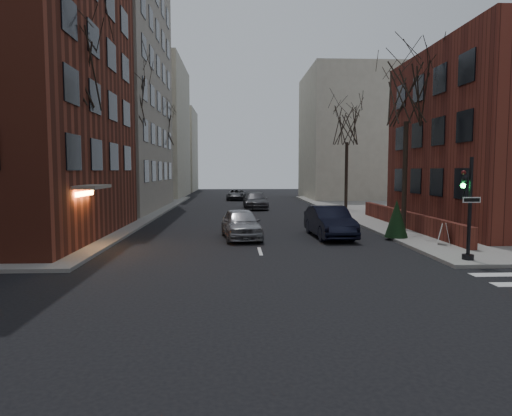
{
  "coord_description": "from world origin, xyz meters",
  "views": [
    {
      "loc": [
        -1.12,
        -8.23,
        3.64
      ],
      "look_at": [
        -0.2,
        11.5,
        2.0
      ],
      "focal_mm": 32.0,
      "sensor_mm": 36.0,
      "label": 1
    }
  ],
  "objects_px": {
    "traffic_signal": "(468,215)",
    "sandwich_board": "(444,234)",
    "tree_right_b": "(347,125)",
    "streetlamp_far": "(170,165)",
    "tree_right_a": "(407,94)",
    "parked_sedan": "(330,222)",
    "car_lane_gray": "(255,201)",
    "tree_left_c": "(161,128)",
    "evergreen_shrub": "(396,218)",
    "car_lane_far": "(236,195)",
    "streetlamp_near": "(126,161)",
    "tree_left_b": "(129,98)",
    "tree_left_a": "(71,67)",
    "car_lane_silver": "(241,224)"
  },
  "relations": [
    {
      "from": "tree_left_a",
      "to": "streetlamp_far",
      "type": "bearing_deg",
      "value": 88.77
    },
    {
      "from": "tree_left_c",
      "to": "streetlamp_far",
      "type": "distance_m",
      "value": 4.33
    },
    {
      "from": "traffic_signal",
      "to": "car_lane_silver",
      "type": "bearing_deg",
      "value": 141.55
    },
    {
      "from": "tree_left_a",
      "to": "tree_right_b",
      "type": "relative_size",
      "value": 1.12
    },
    {
      "from": "streetlamp_far",
      "to": "tree_right_a",
      "type": "bearing_deg",
      "value": -54.69
    },
    {
      "from": "traffic_signal",
      "to": "tree_right_b",
      "type": "distance_m",
      "value": 23.71
    },
    {
      "from": "car_lane_gray",
      "to": "tree_left_a",
      "type": "bearing_deg",
      "value": -117.24
    },
    {
      "from": "tree_right_b",
      "to": "car_lane_gray",
      "type": "distance_m",
      "value": 10.8
    },
    {
      "from": "tree_right_b",
      "to": "evergreen_shrub",
      "type": "bearing_deg",
      "value": -95.05
    },
    {
      "from": "tree_right_b",
      "to": "car_lane_gray",
      "type": "xyz_separation_m",
      "value": [
        -8.0,
        2.49,
        -6.82
      ]
    },
    {
      "from": "streetlamp_far",
      "to": "car_lane_gray",
      "type": "bearing_deg",
      "value": -39.85
    },
    {
      "from": "traffic_signal",
      "to": "sandwich_board",
      "type": "bearing_deg",
      "value": 77.44
    },
    {
      "from": "tree_right_a",
      "to": "tree_right_b",
      "type": "height_order",
      "value": "tree_right_a"
    },
    {
      "from": "car_lane_silver",
      "to": "car_lane_far",
      "type": "relative_size",
      "value": 0.98
    },
    {
      "from": "tree_right_b",
      "to": "streetlamp_far",
      "type": "relative_size",
      "value": 1.46
    },
    {
      "from": "tree_right_b",
      "to": "streetlamp_near",
      "type": "distance_m",
      "value": 20.01
    },
    {
      "from": "tree_left_c",
      "to": "evergreen_shrub",
      "type": "distance_m",
      "value": 30.5
    },
    {
      "from": "traffic_signal",
      "to": "car_lane_silver",
      "type": "height_order",
      "value": "traffic_signal"
    },
    {
      "from": "tree_right_b",
      "to": "car_lane_silver",
      "type": "distance_m",
      "value": 19.91
    },
    {
      "from": "parked_sedan",
      "to": "traffic_signal",
      "type": "bearing_deg",
      "value": -64.11
    },
    {
      "from": "tree_left_c",
      "to": "sandwich_board",
      "type": "xyz_separation_m",
      "value": [
        17.57,
        -27.25,
        -7.39
      ]
    },
    {
      "from": "evergreen_shrub",
      "to": "sandwich_board",
      "type": "bearing_deg",
      "value": -57.15
    },
    {
      "from": "streetlamp_far",
      "to": "parked_sedan",
      "type": "bearing_deg",
      "value": -64.81
    },
    {
      "from": "tree_right_b",
      "to": "streetlamp_far",
      "type": "xyz_separation_m",
      "value": [
        -17.0,
        10.0,
        -3.35
      ]
    },
    {
      "from": "tree_right_b",
      "to": "car_lane_far",
      "type": "distance_m",
      "value": 19.53
    },
    {
      "from": "tree_right_a",
      "to": "streetlamp_near",
      "type": "relative_size",
      "value": 1.55
    },
    {
      "from": "traffic_signal",
      "to": "tree_right_a",
      "type": "height_order",
      "value": "tree_right_a"
    },
    {
      "from": "tree_left_a",
      "to": "streetlamp_far",
      "type": "xyz_separation_m",
      "value": [
        0.6,
        28.0,
        -4.23
      ]
    },
    {
      "from": "streetlamp_near",
      "to": "car_lane_far",
      "type": "bearing_deg",
      "value": 74.09
    },
    {
      "from": "evergreen_shrub",
      "to": "streetlamp_near",
      "type": "bearing_deg",
      "value": 155.79
    },
    {
      "from": "streetlamp_far",
      "to": "car_lane_silver",
      "type": "bearing_deg",
      "value": -74.15
    },
    {
      "from": "car_lane_gray",
      "to": "sandwich_board",
      "type": "distance_m",
      "value": 23.16
    },
    {
      "from": "car_lane_far",
      "to": "tree_left_a",
      "type": "bearing_deg",
      "value": -99.35
    },
    {
      "from": "traffic_signal",
      "to": "tree_left_b",
      "type": "distance_m",
      "value": 24.87
    },
    {
      "from": "car_lane_far",
      "to": "tree_left_b",
      "type": "bearing_deg",
      "value": -106.25
    },
    {
      "from": "car_lane_gray",
      "to": "car_lane_far",
      "type": "bearing_deg",
      "value": 95.54
    },
    {
      "from": "sandwich_board",
      "to": "tree_right_b",
      "type": "bearing_deg",
      "value": 113.58
    },
    {
      "from": "traffic_signal",
      "to": "car_lane_gray",
      "type": "relative_size",
      "value": 0.76
    },
    {
      "from": "car_lane_gray",
      "to": "evergreen_shrub",
      "type": "height_order",
      "value": "evergreen_shrub"
    },
    {
      "from": "streetlamp_near",
      "to": "car_lane_silver",
      "type": "bearing_deg",
      "value": -39.35
    },
    {
      "from": "tree_left_a",
      "to": "tree_left_b",
      "type": "relative_size",
      "value": 0.95
    },
    {
      "from": "tree_left_b",
      "to": "car_lane_far",
      "type": "distance_m",
      "value": 24.29
    },
    {
      "from": "tree_right_b",
      "to": "car_lane_far",
      "type": "xyz_separation_m",
      "value": [
        -9.75,
        15.45,
        -6.92
      ]
    },
    {
      "from": "tree_left_b",
      "to": "parked_sedan",
      "type": "distance_m",
      "value": 18.1
    },
    {
      "from": "tree_left_c",
      "to": "car_lane_far",
      "type": "xyz_separation_m",
      "value": [
        7.85,
        7.45,
        -7.36
      ]
    },
    {
      "from": "streetlamp_far",
      "to": "car_lane_silver",
      "type": "xyz_separation_m",
      "value": [
        7.4,
        -26.07,
        -3.44
      ]
    },
    {
      "from": "streetlamp_far",
      "to": "evergreen_shrub",
      "type": "bearing_deg",
      "value": -60.11
    },
    {
      "from": "tree_left_c",
      "to": "evergreen_shrub",
      "type": "height_order",
      "value": "tree_left_c"
    },
    {
      "from": "sandwich_board",
      "to": "evergreen_shrub",
      "type": "height_order",
      "value": "evergreen_shrub"
    },
    {
      "from": "traffic_signal",
      "to": "tree_left_c",
      "type": "relative_size",
      "value": 0.41
    }
  ]
}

